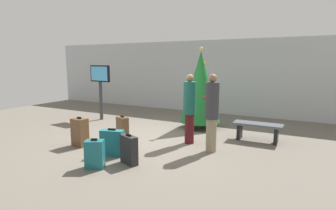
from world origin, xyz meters
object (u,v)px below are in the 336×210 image
object	(u,v)px
suitcase_0	(80,132)
flight_info_kiosk	(100,82)
holiday_tree	(200,87)
waiting_bench	(258,128)
suitcase_3	(129,150)
traveller_0	(190,107)
traveller_1	(212,111)
suitcase_1	(123,131)
suitcase_4	(112,143)
suitcase_2	(95,154)

from	to	relation	value
suitcase_0	flight_info_kiosk	bearing A→B (deg)	122.52
holiday_tree	waiting_bench	world-z (taller)	holiday_tree
suitcase_3	traveller_0	bearing A→B (deg)	75.05
traveller_0	suitcase_3	bearing A→B (deg)	-104.95
flight_info_kiosk	traveller_1	xyz separation A→B (m)	(4.70, -1.55, -0.41)
suitcase_1	suitcase_4	size ratio (longest dim) A/B	1.19
suitcase_1	suitcase_2	size ratio (longest dim) A/B	1.23
traveller_0	waiting_bench	bearing A→B (deg)	33.88
suitcase_0	suitcase_3	xyz separation A→B (m)	(1.78, -0.40, -0.05)
flight_info_kiosk	suitcase_1	xyz separation A→B (m)	(2.54, -2.05, -1.02)
holiday_tree	flight_info_kiosk	bearing A→B (deg)	-172.64
suitcase_0	suitcase_4	distance (m)	1.17
traveller_0	suitcase_1	distance (m)	1.79
traveller_1	holiday_tree	bearing A→B (deg)	118.13
flight_info_kiosk	suitcase_0	bearing A→B (deg)	-57.48
waiting_bench	traveller_0	world-z (taller)	traveller_0
suitcase_2	suitcase_0	bearing A→B (deg)	145.78
suitcase_2	suitcase_4	size ratio (longest dim) A/B	0.97
traveller_0	suitcase_3	xyz separation A→B (m)	(-0.50, -1.89, -0.64)
holiday_tree	suitcase_0	bearing A→B (deg)	-121.46
suitcase_4	suitcase_0	bearing A→B (deg)	171.48
traveller_0	suitcase_4	bearing A→B (deg)	-124.18
holiday_tree	suitcase_2	xyz separation A→B (m)	(-0.59, -4.04, -1.02)
suitcase_3	suitcase_4	distance (m)	0.66
waiting_bench	suitcase_1	size ratio (longest dim) A/B	1.68
suitcase_2	suitcase_4	bearing A→B (deg)	103.07
suitcase_0	suitcase_1	size ratio (longest dim) A/B	0.99
holiday_tree	suitcase_0	world-z (taller)	holiday_tree
suitcase_3	suitcase_4	xyz separation A→B (m)	(-0.62, 0.23, -0.00)
flight_info_kiosk	suitcase_0	xyz separation A→B (m)	(1.70, -2.67, -1.02)
flight_info_kiosk	waiting_bench	distance (m)	5.59
holiday_tree	flight_info_kiosk	xyz separation A→B (m)	(-3.62, -0.47, 0.07)
waiting_bench	flight_info_kiosk	bearing A→B (deg)	178.19
traveller_1	suitcase_1	bearing A→B (deg)	-166.81
traveller_0	flight_info_kiosk	bearing A→B (deg)	163.49
traveller_0	suitcase_3	world-z (taller)	traveller_0
suitcase_2	traveller_1	bearing A→B (deg)	50.50
traveller_0	suitcase_0	bearing A→B (deg)	-146.94
holiday_tree	traveller_1	distance (m)	2.31
suitcase_3	suitcase_4	bearing A→B (deg)	159.88
traveller_0	suitcase_4	xyz separation A→B (m)	(-1.13, -1.66, -0.65)
flight_info_kiosk	suitcase_2	size ratio (longest dim) A/B	3.26
holiday_tree	waiting_bench	distance (m)	2.19
suitcase_3	holiday_tree	bearing A→B (deg)	87.76
traveller_0	suitcase_2	bearing A→B (deg)	-111.85
flight_info_kiosk	suitcase_1	size ratio (longest dim) A/B	2.64
flight_info_kiosk	traveller_0	bearing A→B (deg)	-16.51
suitcase_0	suitcase_4	xyz separation A→B (m)	(1.16, -0.17, -0.06)
traveller_1	suitcase_2	world-z (taller)	traveller_1
flight_info_kiosk	traveller_1	size ratio (longest dim) A/B	1.08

